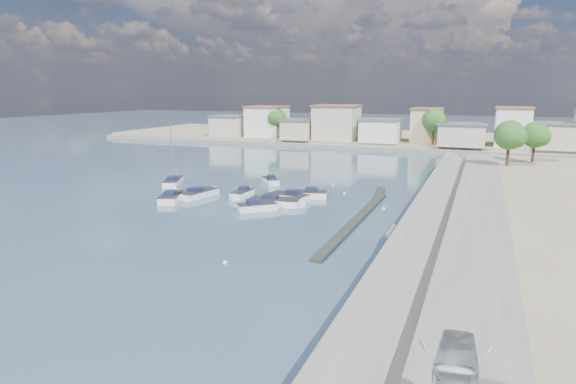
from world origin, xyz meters
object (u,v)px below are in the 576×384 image
object	(u,v)px
motorboat_b	(259,207)
sailboat	(174,181)
motorboat_f	(270,181)
motorboat_h	(278,202)
motorboat_c	(287,197)
motorboat_e	(200,194)
motorboat_g	(241,195)
motorboat_a	(172,197)
motorboat_d	(306,195)

from	to	relation	value
motorboat_b	sailboat	bearing A→B (deg)	152.67
motorboat_f	sailboat	bearing A→B (deg)	-154.87
motorboat_h	motorboat_c	bearing A→B (deg)	91.63
motorboat_e	sailboat	world-z (taller)	sailboat
motorboat_e	motorboat_g	world-z (taller)	same
motorboat_a	sailboat	xyz separation A→B (m)	(-5.84, 8.64, 0.04)
motorboat_b	sailboat	world-z (taller)	sailboat
motorboat_c	motorboat_h	distance (m)	3.17
motorboat_g	motorboat_e	bearing A→B (deg)	-164.34
motorboat_g	motorboat_f	bearing A→B (deg)	93.16
motorboat_h	motorboat_b	bearing A→B (deg)	-110.05
motorboat_c	motorboat_g	size ratio (longest dim) A/B	1.26
motorboat_a	motorboat_f	distance (m)	15.95
motorboat_g	motorboat_h	size ratio (longest dim) A/B	0.68
motorboat_c	motorboat_e	distance (m)	11.17
motorboat_d	motorboat_e	distance (m)	13.31
motorboat_b	motorboat_f	xyz separation A→B (m)	(-5.39, 15.11, 0.00)
motorboat_c	sailboat	size ratio (longest dim) A/B	0.63
motorboat_b	motorboat_g	world-z (taller)	same
motorboat_d	motorboat_g	bearing A→B (deg)	-157.84
motorboat_d	motorboat_e	xyz separation A→B (m)	(-12.54, -4.46, 0.00)
motorboat_a	motorboat_d	size ratio (longest dim) A/B	1.08
motorboat_c	sailboat	bearing A→B (deg)	170.39
motorboat_b	motorboat_d	xyz separation A→B (m)	(2.59, 8.14, -0.00)
motorboat_b	motorboat_h	bearing A→B (deg)	69.95
motorboat_b	motorboat_h	distance (m)	3.07
sailboat	motorboat_e	bearing A→B (deg)	-35.04
motorboat_a	motorboat_e	size ratio (longest dim) A/B	0.94
motorboat_b	motorboat_h	size ratio (longest dim) A/B	0.66
motorboat_e	motorboat_f	bearing A→B (deg)	68.26
motorboat_a	motorboat_h	world-z (taller)	same
motorboat_a	motorboat_f	xyz separation A→B (m)	(6.66, 14.50, -0.00)
motorboat_b	motorboat_c	distance (m)	6.13
motorboat_f	motorboat_g	xyz separation A→B (m)	(0.55, -10.00, 0.00)
motorboat_d	motorboat_g	size ratio (longest dim) A/B	1.21
motorboat_g	motorboat_h	world-z (taller)	same
motorboat_h	sailboat	size ratio (longest dim) A/B	0.74
motorboat_h	sailboat	xyz separation A→B (m)	(-18.94, 6.36, 0.04)
motorboat_f	motorboat_h	size ratio (longest dim) A/B	0.62
motorboat_a	motorboat_b	world-z (taller)	same
motorboat_c	sailboat	world-z (taller)	sailboat
motorboat_d	motorboat_e	world-z (taller)	same
motorboat_f	sailboat	world-z (taller)	sailboat
motorboat_b	motorboat_f	size ratio (longest dim) A/B	1.07
motorboat_g	motorboat_b	bearing A→B (deg)	-46.58
motorboat_d	motorboat_h	xyz separation A→B (m)	(-1.54, -5.25, 0.00)
motorboat_b	motorboat_d	bearing A→B (deg)	72.32
motorboat_e	motorboat_g	distance (m)	5.31
motorboat_h	sailboat	bearing A→B (deg)	161.44
motorboat_f	motorboat_e	bearing A→B (deg)	-111.74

